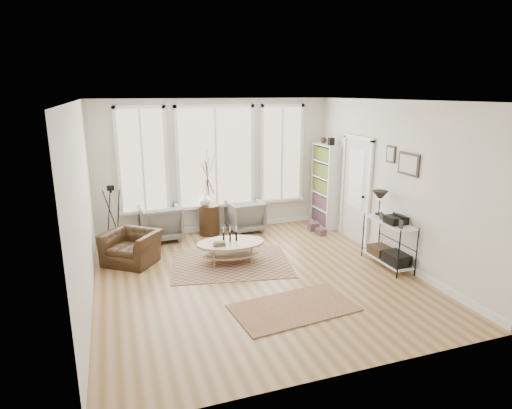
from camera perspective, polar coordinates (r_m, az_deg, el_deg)
name	(u,v)px	position (r m, az deg, el deg)	size (l,w,h in m)	color
room	(257,194)	(6.89, 0.13, 1.34)	(5.50, 5.54, 2.90)	#A48155
bay_window	(216,159)	(9.39, -5.38, 6.03)	(4.14, 0.12, 2.24)	tan
door	(356,187)	(9.04, 13.20, 2.23)	(0.09, 1.06, 2.22)	silver
bookcase	(325,185)	(9.92, 9.22, 2.53)	(0.31, 0.85, 2.06)	white
low_shelf	(389,239)	(7.95, 17.26, -4.36)	(0.38, 1.08, 1.30)	white
wall_art	(404,161)	(7.77, 19.10, 5.45)	(0.04, 0.88, 0.44)	black
rug_main	(231,263)	(7.86, -3.33, -7.84)	(2.12, 1.59, 0.01)	brown
rug_runner	(294,307)	(6.37, 5.08, -13.51)	(1.75, 0.97, 0.01)	maroon
coffee_table	(231,246)	(7.83, -3.42, -5.61)	(1.28, 0.87, 0.57)	tan
armchair_left	(160,222)	(9.19, -12.63, -2.35)	(0.80, 0.83, 0.75)	slate
armchair_right	(245,216)	(9.56, -1.48, -1.50)	(0.74, 0.76, 0.69)	slate
side_table	(209,195)	(9.22, -6.33, 1.30)	(0.44, 0.44, 1.85)	#321F11
vase	(205,200)	(9.23, -6.85, 0.65)	(0.25, 0.25, 0.26)	silver
accent_chair	(131,247)	(8.12, -16.27, -5.51)	(0.90, 0.79, 0.59)	#321F11
tripod_camera	(113,221)	(8.75, -18.49, -2.10)	(0.46, 0.46, 1.30)	black
book_stack_near	(313,226)	(9.76, 7.65, -2.87)	(0.22, 0.28, 0.18)	brown
book_stack_far	(321,232)	(9.46, 8.64, -3.62)	(0.17, 0.21, 0.14)	brown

